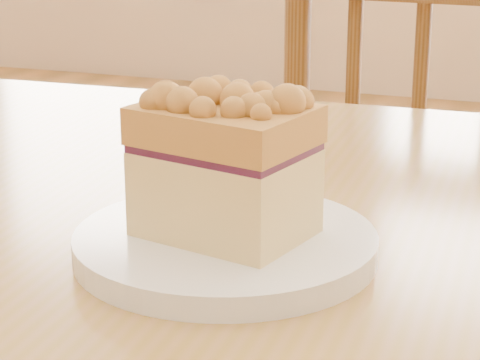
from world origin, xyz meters
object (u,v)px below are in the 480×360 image
object	(u,v)px
cafe_chair_main	(431,248)
plate	(225,246)
cafe_table_main	(265,340)
cake_slice	(221,155)

from	to	relation	value
cafe_chair_main	plate	bearing A→B (deg)	90.28
plate	cafe_table_main	bearing A→B (deg)	75.58
plate	cake_slice	size ratio (longest dim) A/B	1.65
cafe_table_main	plate	world-z (taller)	plate
plate	cake_slice	xyz separation A→B (m)	(-0.00, -0.00, 0.07)
cafe_table_main	cafe_chair_main	size ratio (longest dim) A/B	1.46
cafe_table_main	plate	bearing A→B (deg)	-106.23
cafe_chair_main	plate	world-z (taller)	cafe_chair_main
cafe_table_main	plate	xyz separation A→B (m)	(-0.01, -0.05, 0.10)
cafe_table_main	cafe_chair_main	xyz separation A→B (m)	(0.03, 0.73, -0.19)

